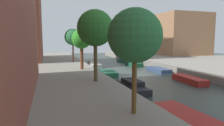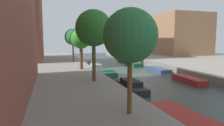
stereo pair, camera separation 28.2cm
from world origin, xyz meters
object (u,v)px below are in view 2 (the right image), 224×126
Objects in this scene: street_tree_0 at (130,36)px; street_tree_3 at (73,37)px; moored_boat_left_2 at (131,86)px; moored_boat_right_2 at (188,80)px; low_block_right at (177,35)px; parked_car at (137,52)px; moored_boat_right_3 at (158,70)px; moored_boat_left_1 at (185,121)px; moored_boat_left_3 at (108,73)px; moored_boat_right_5 at (125,61)px; street_tree_1 at (94,28)px; moored_boat_left_4 at (94,65)px; street_tree_2 at (81,39)px; moored_boat_right_4 at (134,64)px.

street_tree_3 reaches higher than street_tree_0.
moored_boat_left_2 reaches higher than moored_boat_right_2.
street_tree_3 reaches higher than moored_boat_left_2.
parked_car is (-10.06, -0.64, -3.87)m from low_block_right.
street_tree_3 is at bearing 147.42° from moored_boat_right_3.
moored_boat_left_1 is (2.87, -0.10, -4.10)m from street_tree_0.
street_tree_3 is 1.09× the size of moored_boat_left_2.
low_block_right is 27.87m from moored_boat_left_3.
moored_boat_right_5 is (-14.35, -4.36, -5.11)m from low_block_right.
street_tree_0 is 7.45m from street_tree_1.
street_tree_3 is 1.17× the size of moored_boat_right_3.
moored_boat_left_4 is at bearing 137.34° from moored_boat_right_3.
moored_boat_left_2 is at bearing -131.28° from low_block_right.
street_tree_0 is 0.83× the size of street_tree_1.
street_tree_3 is at bearing 97.44° from moored_boat_left_1.
low_block_right is 30.24m from street_tree_2.
street_tree_0 is 0.95× the size of street_tree_3.
low_block_right reaches higher than street_tree_0.
low_block_right reaches higher than moored_boat_right_4.
parked_car is 33.24m from moored_boat_left_1.
moored_boat_right_5 is (10.20, 27.30, -4.09)m from street_tree_0.
street_tree_2 reaches higher than moored_boat_left_4.
moored_boat_left_4 is 6.60m from moored_boat_right_4.
moored_boat_right_4 is at bearing -146.14° from low_block_right.
low_block_right is 3.05× the size of moored_boat_right_3.
moored_boat_left_2 is (-21.45, -24.43, -5.05)m from low_block_right.
moored_boat_right_5 is (7.33, 27.40, 0.01)m from moored_boat_left_1.
street_tree_2 is 1.32× the size of moored_boat_left_3.
moored_boat_left_3 is at bearing 89.25° from moored_boat_left_2.
parked_car is at bearing 49.48° from street_tree_2.
street_tree_1 is 1.26× the size of street_tree_2.
street_tree_1 reaches higher than moored_boat_left_4.
street_tree_0 is at bearing -90.00° from street_tree_1.
moored_boat_left_4 is at bearing -141.60° from parked_car.
parked_car is 23.12m from moored_boat_right_2.
street_tree_3 is 1.12× the size of moored_boat_right_2.
moored_boat_right_2 is (6.67, 1.19, -0.09)m from moored_boat_left_2.
moored_boat_left_3 is at bearing 77.55° from street_tree_0.
moored_boat_right_2 is 18.88m from moored_boat_right_5.
street_tree_1 is at bearing -135.36° from low_block_right.
street_tree_2 is 8.46m from moored_boat_left_2.
moored_boat_right_4 is at bearing 55.84° from street_tree_1.
moored_boat_left_3 is at bearing -118.68° from moored_boat_right_5.
street_tree_2 is 14.98m from moored_boat_left_1.
moored_boat_left_2 is at bearing 66.74° from street_tree_0.
parked_car is 14.59m from moored_boat_left_4.
street_tree_0 is 1.11× the size of moored_boat_right_3.
street_tree_2 is at bearing 90.00° from street_tree_1.
moored_boat_right_5 is (0.42, 18.88, 0.03)m from moored_boat_right_2.
moored_boat_right_4 is (9.68, 7.62, -3.89)m from street_tree_2.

